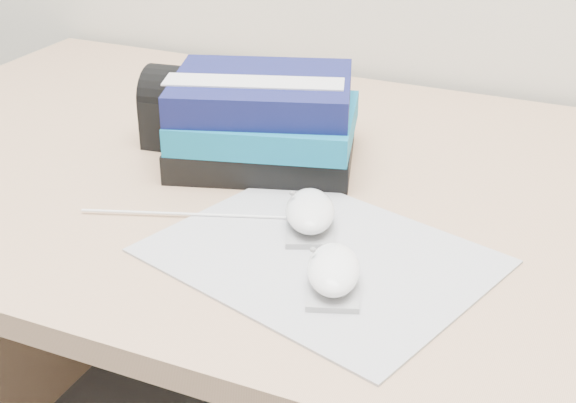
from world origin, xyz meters
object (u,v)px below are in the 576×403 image
at_px(mouse_front, 333,272).
at_px(book_stack, 264,121).
at_px(desk, 397,320).
at_px(mouse_rear, 310,213).
at_px(pouch, 191,108).

xyz_separation_m(mouse_front, book_stack, (-0.20, 0.25, 0.04)).
relative_size(desk, mouse_rear, 14.27).
bearing_deg(mouse_rear, mouse_front, -56.64).
bearing_deg(pouch, mouse_front, -40.23).
xyz_separation_m(mouse_rear, pouch, (-0.25, 0.16, 0.03)).
relative_size(book_stack, pouch, 2.12).
bearing_deg(book_stack, desk, 12.92).
bearing_deg(mouse_front, desk, 91.88).
height_order(desk, mouse_rear, mouse_rear).
relative_size(mouse_front, book_stack, 0.38).
bearing_deg(mouse_rear, desk, 73.52).
bearing_deg(desk, pouch, -174.07).
height_order(desk, mouse_front, mouse_front).
xyz_separation_m(mouse_front, pouch, (-0.31, 0.26, 0.03)).
height_order(mouse_front, pouch, pouch).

